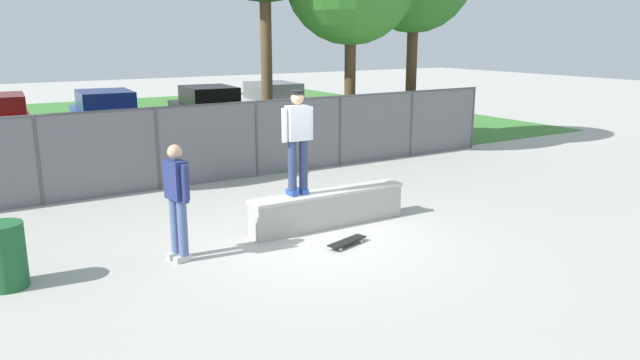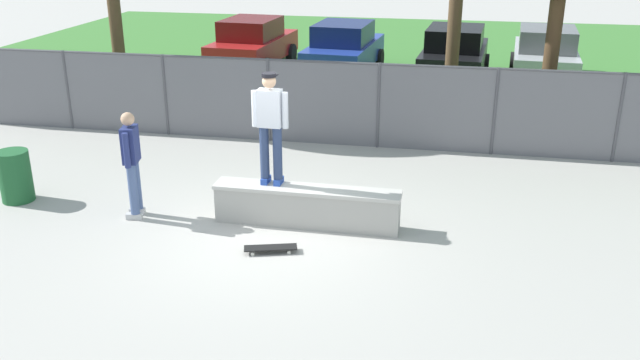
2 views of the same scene
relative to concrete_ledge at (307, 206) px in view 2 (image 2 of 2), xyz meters
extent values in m
plane|color=#ADAAA3|center=(-0.56, -0.59, -0.33)|extent=(80.00, 80.00, 0.00)
cube|color=#3D7A33|center=(-0.56, 14.57, -0.32)|extent=(29.13, 20.00, 0.02)
cube|color=#A8A59E|center=(0.00, 0.00, -0.03)|extent=(3.03, 0.46, 0.59)
cube|color=beige|center=(0.00, 0.00, 0.29)|extent=(3.07, 0.50, 0.06)
cube|color=#2647A5|center=(-0.71, 0.09, 0.37)|extent=(0.12, 0.26, 0.10)
cube|color=#2647A5|center=(-0.49, 0.09, 0.37)|extent=(0.12, 0.26, 0.10)
cylinder|color=navy|center=(-0.71, 0.06, 0.86)|extent=(0.15, 0.15, 0.88)
cylinder|color=navy|center=(-0.49, 0.06, 0.86)|extent=(0.15, 0.15, 0.88)
cube|color=silver|center=(-0.60, 0.06, 1.60)|extent=(0.39, 0.23, 0.60)
cylinder|color=silver|center=(-0.85, 0.07, 1.58)|extent=(0.10, 0.10, 0.58)
cylinder|color=silver|center=(-0.35, 0.05, 1.58)|extent=(0.10, 0.10, 0.58)
sphere|color=tan|center=(-0.60, 0.06, 2.03)|extent=(0.22, 0.22, 0.22)
cylinder|color=black|center=(-0.60, 0.06, 2.13)|extent=(0.23, 0.23, 0.06)
cube|color=black|center=(-0.60, 0.19, 2.11)|extent=(0.20, 0.13, 0.02)
cube|color=black|center=(-0.33, -1.09, -0.25)|extent=(0.82, 0.42, 0.02)
cube|color=#B2B2B7|center=(-0.07, -1.01, -0.27)|extent=(0.10, 0.15, 0.02)
cube|color=#B2B2B7|center=(-0.59, -1.16, -0.27)|extent=(0.10, 0.15, 0.02)
cylinder|color=silver|center=(-0.04, -1.09, -0.30)|extent=(0.06, 0.04, 0.05)
cylinder|color=silver|center=(-0.09, -0.93, -0.30)|extent=(0.06, 0.04, 0.05)
cylinder|color=silver|center=(-0.56, -1.25, -0.30)|extent=(0.06, 0.04, 0.05)
cylinder|color=silver|center=(-0.61, -1.08, -0.30)|extent=(0.06, 0.04, 0.05)
cylinder|color=#4C4C51|center=(-6.68, 4.27, 0.61)|extent=(0.07, 0.07, 1.87)
cylinder|color=#4C4C51|center=(-4.24, 4.27, 0.61)|extent=(0.07, 0.07, 1.87)
cylinder|color=#4C4C51|center=(-1.79, 4.27, 0.61)|extent=(0.07, 0.07, 1.87)
cylinder|color=#4C4C51|center=(0.66, 4.27, 0.61)|extent=(0.07, 0.07, 1.87)
cylinder|color=#4C4C51|center=(3.11, 4.27, 0.61)|extent=(0.07, 0.07, 1.87)
cylinder|color=#4C4C51|center=(5.55, 4.27, 0.61)|extent=(0.07, 0.07, 1.87)
cylinder|color=#4C4C51|center=(-0.56, 4.27, 1.51)|extent=(17.13, 0.05, 0.05)
cube|color=slate|center=(-0.56, 4.27, 0.61)|extent=(17.13, 0.01, 1.87)
cylinder|color=brown|center=(-6.24, 6.09, 1.65)|extent=(0.32, 0.32, 3.96)
cylinder|color=brown|center=(2.14, 6.56, 2.03)|extent=(0.32, 0.32, 4.73)
cylinder|color=#513823|center=(4.26, 5.49, 1.46)|extent=(0.32, 0.32, 3.57)
cube|color=#B21E1E|center=(-4.38, 11.79, 0.34)|extent=(2.11, 4.32, 0.70)
cube|color=#621010|center=(-4.39, 11.64, 1.01)|extent=(1.75, 2.21, 0.64)
cylinder|color=black|center=(-5.18, 13.16, -0.01)|extent=(0.27, 0.65, 0.64)
cylinder|color=black|center=(-3.38, 13.02, -0.01)|extent=(0.27, 0.65, 0.64)
cylinder|color=black|center=(-5.37, 10.56, -0.01)|extent=(0.27, 0.65, 0.64)
cylinder|color=black|center=(-3.58, 10.43, -0.01)|extent=(0.27, 0.65, 0.64)
cube|color=#233D9E|center=(-1.26, 11.43, 0.34)|extent=(2.11, 4.32, 0.70)
cube|color=navy|center=(-1.28, 11.28, 1.01)|extent=(1.75, 2.21, 0.64)
cylinder|color=black|center=(-2.06, 12.80, -0.01)|extent=(0.27, 0.65, 0.64)
cylinder|color=black|center=(-0.27, 12.66, -0.01)|extent=(0.27, 0.65, 0.64)
cylinder|color=black|center=(-2.26, 10.20, -0.01)|extent=(0.27, 0.65, 0.64)
cylinder|color=black|center=(-0.47, 10.06, -0.01)|extent=(0.27, 0.65, 0.64)
cube|color=black|center=(2.19, 11.22, 0.34)|extent=(2.11, 4.32, 0.70)
cube|color=black|center=(2.18, 11.07, 1.01)|extent=(1.75, 2.21, 0.64)
cylinder|color=black|center=(1.39, 12.59, -0.01)|extent=(0.27, 0.65, 0.64)
cylinder|color=black|center=(3.18, 12.45, -0.01)|extent=(0.27, 0.65, 0.64)
cylinder|color=black|center=(1.19, 9.99, -0.01)|extent=(0.27, 0.65, 0.64)
cylinder|color=black|center=(2.99, 9.86, -0.01)|extent=(0.27, 0.65, 0.64)
cube|color=#B7BABF|center=(4.90, 11.60, 0.34)|extent=(2.11, 4.32, 0.70)
cube|color=slate|center=(4.89, 11.45, 1.01)|extent=(1.75, 2.21, 0.64)
cylinder|color=black|center=(4.10, 12.97, -0.01)|extent=(0.27, 0.65, 0.64)
cylinder|color=black|center=(5.89, 12.83, -0.01)|extent=(0.27, 0.65, 0.64)
cylinder|color=black|center=(3.90, 10.37, -0.01)|extent=(0.27, 0.65, 0.64)
cylinder|color=black|center=(5.70, 10.23, -0.01)|extent=(0.27, 0.65, 0.64)
cube|color=beige|center=(-2.90, -0.35, -0.28)|extent=(0.28, 0.16, 0.10)
cube|color=beige|center=(-2.94, -0.13, -0.28)|extent=(0.28, 0.16, 0.10)
cylinder|color=#475B89|center=(-2.87, -0.34, 0.21)|extent=(0.15, 0.15, 0.88)
cylinder|color=#475B89|center=(-2.91, -0.13, 0.21)|extent=(0.15, 0.15, 0.88)
cube|color=navy|center=(-2.89, -0.24, 0.95)|extent=(0.29, 0.42, 0.60)
cylinder|color=navy|center=(-2.84, -0.48, 0.93)|extent=(0.10, 0.10, 0.58)
cylinder|color=navy|center=(-2.94, 0.01, 0.93)|extent=(0.10, 0.10, 0.58)
sphere|color=tan|center=(-2.89, -0.24, 1.38)|extent=(0.22, 0.22, 0.22)
cylinder|color=#1E592D|center=(-5.28, 0.00, 0.13)|extent=(0.56, 0.56, 0.92)
camera|label=1|loc=(-5.77, -8.95, 3.09)|focal=34.10mm
camera|label=2|loc=(2.20, -9.98, 4.42)|focal=38.25mm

